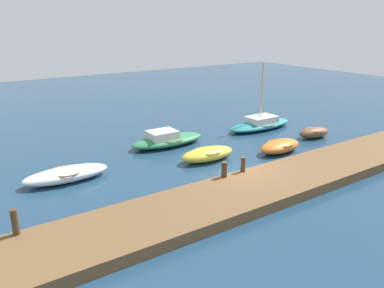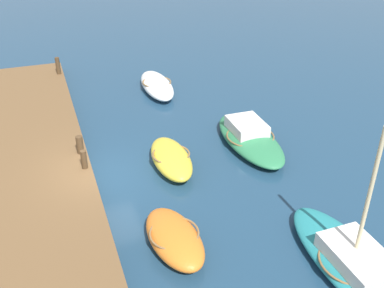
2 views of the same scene
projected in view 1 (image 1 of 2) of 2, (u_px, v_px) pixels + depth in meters
ground_plane at (236, 176)px, 20.35m from camera, size 84.00×84.00×0.00m
dock_platform at (266, 186)px, 18.52m from camera, size 25.73×3.62×0.50m
motorboat_green at (167, 139)px, 25.17m from camera, size 5.09×2.13×1.04m
dinghy_brown at (314, 132)px, 26.83m from camera, size 2.53×1.51×0.73m
rowboat_white at (66, 174)px, 19.59m from camera, size 4.34×1.68×0.72m
rowboat_orange at (280, 146)px, 23.88m from camera, size 3.26×1.80×0.77m
rowboat_yellow at (208, 154)px, 22.47m from camera, size 3.46×1.59×0.78m
sailboat_teal at (260, 124)px, 29.06m from camera, size 5.76×2.13×4.91m
mooring_post_west at (15, 222)px, 13.71m from camera, size 0.25×0.25×0.98m
mooring_post_mid_west at (224, 169)px, 18.83m from camera, size 0.28×0.28×0.76m
mooring_post_mid_east at (243, 164)px, 19.47m from camera, size 0.23×0.23×0.77m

